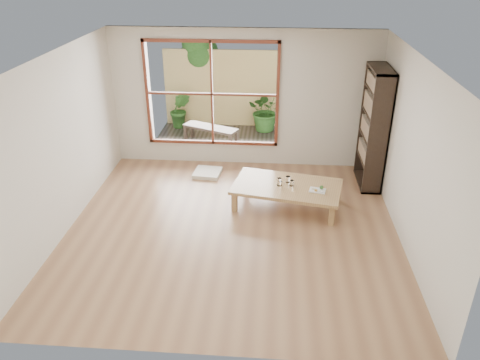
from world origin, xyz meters
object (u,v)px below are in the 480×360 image
object	(u,v)px
food_tray	(318,190)
garden_bench	(211,129)
low_table	(287,188)
bookshelf	(374,128)

from	to	relation	value
food_tray	garden_bench	world-z (taller)	food_tray
low_table	bookshelf	world-z (taller)	bookshelf
bookshelf	garden_bench	distance (m)	3.55
bookshelf	food_tray	distance (m)	1.63
bookshelf	garden_bench	bearing A→B (deg)	152.71
bookshelf	garden_bench	world-z (taller)	bookshelf
bookshelf	garden_bench	xyz separation A→B (m)	(-3.09, 1.59, -0.71)
low_table	food_tray	xyz separation A→B (m)	(0.49, -0.15, 0.06)
low_table	bookshelf	size ratio (longest dim) A/B	0.90
low_table	bookshelf	xyz separation A→B (m)	(1.48, 0.97, 0.72)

